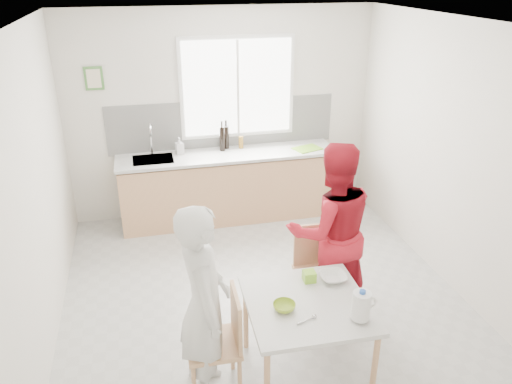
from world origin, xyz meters
TOP-DOWN VIEW (x-y plane):
  - ground at (0.00, 0.00)m, footprint 4.50×4.50m
  - room_shell at (0.00, 0.00)m, footprint 4.50×4.50m
  - window at (0.20, 2.23)m, footprint 1.50×0.06m
  - backsplash at (0.00, 2.24)m, footprint 3.00×0.02m
  - picture_frame at (-1.55, 2.23)m, footprint 0.22×0.03m
  - kitchen_counter at (-0.00, 1.95)m, footprint 2.84×0.64m
  - dining_table at (0.07, -1.03)m, footprint 0.97×0.97m
  - chair_left at (-0.61, -1.01)m, footprint 0.42×0.42m
  - chair_far at (0.45, -0.23)m, footprint 0.42×0.42m
  - person_white at (-0.73, -1.01)m, footprint 0.41×0.61m
  - person_red at (0.56, -0.25)m, footprint 0.87×0.69m
  - bowl_green at (-0.13, -1.08)m, footprint 0.18×0.18m
  - bowl_white at (0.38, -0.79)m, footprint 0.23×0.23m
  - milk_jug at (0.39, -1.32)m, footprint 0.19×0.14m
  - green_box at (0.18, -0.76)m, footprint 0.10×0.10m
  - spoon at (-0.01, -1.25)m, footprint 0.16×0.06m
  - cutting_board at (1.05, 1.86)m, footprint 0.41×0.35m
  - wine_bottle_a at (-0.05, 2.07)m, footprint 0.07×0.07m
  - wine_bottle_b at (0.02, 2.14)m, footprint 0.07×0.07m
  - jar_amber at (0.21, 2.11)m, footprint 0.06×0.06m
  - soap_bottle at (-0.60, 2.08)m, footprint 0.11×0.11m

SIDE VIEW (x-z plane):
  - ground at x=0.00m, z-range 0.00..0.00m
  - kitchen_counter at x=0.00m, z-range -0.27..1.10m
  - chair_left at x=-0.61m, z-range 0.04..0.93m
  - chair_far at x=0.45m, z-range 0.05..0.94m
  - dining_table at x=0.07m, z-range 0.29..1.02m
  - spoon at x=-0.01m, z-range 0.73..0.74m
  - bowl_green at x=-0.13m, z-range 0.73..0.78m
  - bowl_white at x=0.38m, z-range 0.73..0.78m
  - green_box at x=0.18m, z-range 0.73..0.82m
  - person_white at x=-0.73m, z-range 0.00..1.65m
  - milk_jug at x=0.39m, z-range 0.74..0.98m
  - person_red at x=0.56m, z-range 0.00..1.75m
  - cutting_board at x=1.05m, z-range 0.92..0.93m
  - jar_amber at x=0.21m, z-range 0.92..1.08m
  - soap_bottle at x=-0.60m, z-range 0.92..1.13m
  - wine_bottle_b at x=0.02m, z-range 0.92..1.22m
  - wine_bottle_a at x=-0.05m, z-range 0.92..1.24m
  - backsplash at x=0.00m, z-range 0.90..1.55m
  - room_shell at x=0.00m, z-range -0.61..3.89m
  - window at x=0.20m, z-range 1.05..2.35m
  - picture_frame at x=-1.55m, z-range 1.76..2.04m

